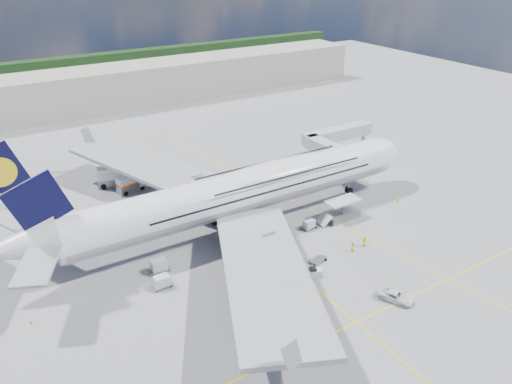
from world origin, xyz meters
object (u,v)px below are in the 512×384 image
jet_bridge (334,141)px  dolly_nose_far (318,260)px  dolly_row_a (162,281)px  crew_nose (398,200)px  dolly_nose_near (309,224)px  cone_wing_left_inner (164,211)px  crew_tug (246,278)px  catering_truck_outer (114,177)px  airliner (243,191)px  cone_wing_right_inner (249,299)px  cone_nose (337,174)px  dolly_row_c (291,301)px  cargo_loader (341,212)px  baggage_tug (313,273)px  cone_wing_left_outer (130,176)px  service_van (396,297)px  dolly_back (159,265)px  cone_tail (31,322)px  crew_van (365,241)px  crew_loader (353,247)px  catering_truck_inner (131,184)px  crew_wing (227,260)px  cone_wing_right_outer (294,339)px  dolly_row_b (269,297)px

jet_bridge → dolly_nose_far: jet_bridge is taller
dolly_row_a → crew_nose: 48.64m
dolly_nose_near → cone_wing_left_inner: size_ratio=5.55×
crew_tug → catering_truck_outer: bearing=97.9°
airliner → cone_wing_right_inner: (-9.96, -18.51, -6.62)m
cone_nose → dolly_row_c: bearing=-138.3°
jet_bridge → crew_tug: size_ratio=10.96×
cargo_loader → dolly_row_c: size_ratio=2.42×
airliner → baggage_tug: 19.78m
cone_wing_left_outer → service_van: bearing=-73.7°
dolly_back → cone_tail: 19.03m
catering_truck_outer → crew_van: catering_truck_outer is taller
dolly_row_c → crew_loader: size_ratio=1.87×
jet_bridge → dolly_nose_far: (-25.19, -26.89, -6.53)m
service_van → dolly_nose_near: bearing=60.7°
jet_bridge → catering_truck_outer: (-43.76, 17.59, -4.89)m
jet_bridge → dolly_back: jet_bridge is taller
dolly_back → cone_nose: dolly_back is taller
dolly_back → catering_truck_inner: size_ratio=0.53×
dolly_back → baggage_tug: (19.17, -13.47, -0.40)m
crew_tug → cone_wing_left_outer: bearing=92.5°
jet_bridge → dolly_back: (-47.57, -16.22, -5.76)m
crew_loader → crew_wing: crew_loader is taller
dolly_nose_far → cone_nose: (24.12, 23.91, -0.03)m
crew_tug → cone_nose: (36.63, 22.69, -0.57)m
crew_tug → cone_wing_left_outer: (-2.02, 45.95, -0.63)m
dolly_nose_near → crew_tug: size_ratio=1.63×
crew_nose → cone_wing_left_inner: bearing=100.9°
service_van → dolly_nose_far: bearing=78.6°
catering_truck_inner → dolly_row_c: bearing=-94.0°
baggage_tug → cone_wing_right_outer: baggage_tug is taller
dolly_back → crew_loader: dolly_back is taller
crew_nose → crew_wing: bearing=129.5°
catering_truck_inner → cone_tail: catering_truck_inner is taller
dolly_back → crew_loader: size_ratio=1.73×
dolly_row_a → cone_tail: size_ratio=6.23×
dolly_row_a → catering_truck_inner: catering_truck_inner is taller
dolly_row_c → dolly_nose_far: (9.71, 6.21, -0.05)m
airliner → crew_loader: airliner is taller
dolly_row_b → baggage_tug: (9.11, 1.80, -0.45)m
cargo_loader → crew_loader: bearing=-120.6°
dolly_nose_far → cone_wing_left_outer: 49.36m
baggage_tug → crew_nose: (28.30, 9.99, 0.21)m
crew_loader → cone_wing_right_inner: bearing=-144.5°
service_van → crew_loader: crew_loader is taller
jet_bridge → cone_nose: jet_bridge is taller
dolly_row_a → service_van: (26.72, -20.19, -0.33)m
cone_wing_right_inner → cargo_loader: bearing=23.3°
cone_wing_left_outer → crew_nose: bearing=-45.3°
crew_nose → cone_tail: bearing=127.8°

